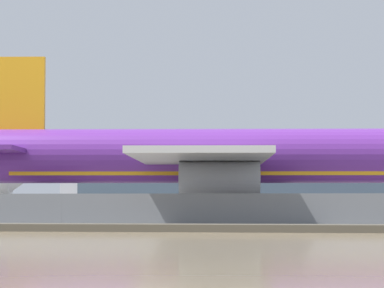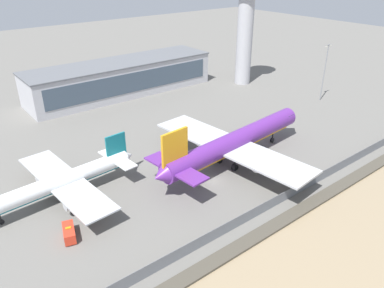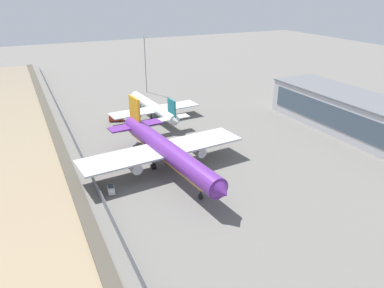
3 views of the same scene
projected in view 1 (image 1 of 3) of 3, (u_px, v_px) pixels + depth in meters
The scene contains 6 objects.
ground_plane at pixel (109, 223), 81.85m from camera, with size 500.00×500.00×0.00m, color #66635E.
shoreline_seawall at pixel (44, 227), 61.57m from camera, with size 320.00×3.00×0.50m.
perimeter_fence at pixel (62, 211), 66.09m from camera, with size 280.00×0.10×2.56m.
cargo_jet_purple at pixel (221, 158), 84.44m from camera, with size 53.71×46.35×15.66m.
baggage_tug at pixel (272, 217), 67.13m from camera, with size 3.40×2.06×1.80m.
terminal_building at pixel (287, 175), 150.98m from camera, with size 73.27×18.98×12.59m.
Camera 1 is at (17.78, -80.54, 2.10)m, focal length 85.00 mm.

